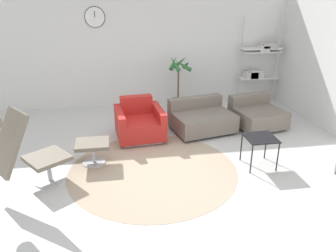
% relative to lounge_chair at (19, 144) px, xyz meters
% --- Properties ---
extents(ground_plane, '(12.00, 12.00, 0.00)m').
position_rel_lounge_chair_xyz_m(ground_plane, '(1.89, 0.42, -0.70)').
color(ground_plane, silver).
extents(wall_back, '(12.00, 0.09, 2.80)m').
position_rel_lounge_chair_xyz_m(wall_back, '(1.89, 3.52, 0.70)').
color(wall_back, silver).
rests_on(wall_back, ground_plane).
extents(round_rug, '(2.58, 2.58, 0.01)m').
position_rel_lounge_chair_xyz_m(round_rug, '(1.78, 0.28, -0.70)').
color(round_rug, tan).
rests_on(round_rug, ground_plane).
extents(lounge_chair, '(1.10, 1.00, 1.24)m').
position_rel_lounge_chair_xyz_m(lounge_chair, '(0.00, 0.00, 0.00)').
color(lounge_chair, '#BCBCC1').
rests_on(lounge_chair, ground_plane).
extents(ottoman, '(0.52, 0.44, 0.37)m').
position_rel_lounge_chair_xyz_m(ottoman, '(0.87, 0.65, -0.42)').
color(ottoman, '#BCBCC1').
rests_on(ottoman, ground_plane).
extents(armchair_red, '(0.92, 0.94, 0.72)m').
position_rel_lounge_chair_xyz_m(armchair_red, '(1.68, 1.54, -0.44)').
color(armchair_red, silver).
rests_on(armchair_red, ground_plane).
extents(couch_low, '(1.28, 1.09, 0.60)m').
position_rel_lounge_chair_xyz_m(couch_low, '(2.90, 1.67, -0.47)').
color(couch_low, black).
rests_on(couch_low, ground_plane).
extents(couch_second, '(1.06, 1.05, 0.60)m').
position_rel_lounge_chair_xyz_m(couch_second, '(4.05, 1.70, -0.47)').
color(couch_second, black).
rests_on(couch_second, ground_plane).
extents(side_table, '(0.46, 0.46, 0.49)m').
position_rel_lounge_chair_xyz_m(side_table, '(3.43, 0.16, -0.27)').
color(side_table, black).
rests_on(side_table, ground_plane).
extents(potted_plant, '(0.52, 0.55, 1.25)m').
position_rel_lounge_chair_xyz_m(potted_plant, '(2.69, 2.97, -0.18)').
color(potted_plant, '#333338').
rests_on(potted_plant, ground_plane).
extents(shelf_unit, '(0.95, 0.28, 2.03)m').
position_rel_lounge_chair_xyz_m(shelf_unit, '(4.69, 3.24, 0.27)').
color(shelf_unit, '#BCBCC1').
rests_on(shelf_unit, ground_plane).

